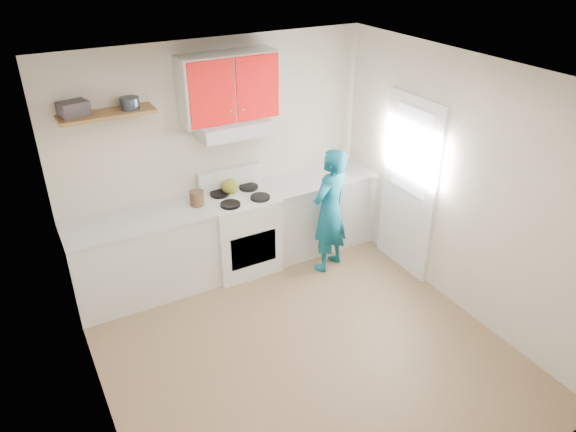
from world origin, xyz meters
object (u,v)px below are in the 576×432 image
stove (242,232)px  tin (130,103)px  kettle (230,186)px  person (330,211)px  crock (197,199)px

stove → tin: bearing=170.8°
kettle → person: 1.16m
tin → crock: tin is taller
tin → person: bearing=-18.8°
crock → person: 1.49m
kettle → person: (0.94, -0.63, -0.26)m
stove → crock: 0.72m
stove → person: bearing=-28.8°
stove → tin: 1.94m
kettle → crock: bearing=-156.4°
stove → kettle: kettle is taller
tin → crock: bearing=-13.4°
stove → tin: (-1.02, 0.17, 1.63)m
crock → kettle: bearing=14.1°
stove → crock: size_ratio=4.96×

